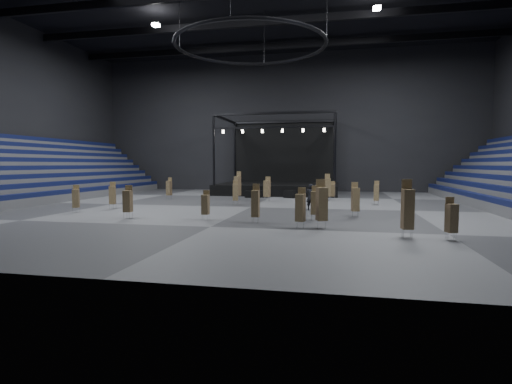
% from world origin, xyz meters
% --- Properties ---
extents(floor, '(50.00, 50.00, 0.00)m').
position_xyz_m(floor, '(0.00, 0.00, 0.00)').
color(floor, '#565659').
rests_on(floor, ground).
extents(wall_back, '(50.00, 0.20, 18.00)m').
position_xyz_m(wall_back, '(0.00, 21.00, 9.00)').
color(wall_back, black).
rests_on(wall_back, ground).
extents(bleachers_left, '(7.20, 40.00, 6.40)m').
position_xyz_m(bleachers_left, '(-22.94, 0.00, 1.73)').
color(bleachers_left, '#535356').
rests_on(bleachers_left, floor).
extents(stage, '(14.00, 10.00, 9.20)m').
position_xyz_m(stage, '(0.00, 16.24, 1.45)').
color(stage, black).
rests_on(stage, floor).
extents(truss_ring, '(12.30, 12.30, 5.15)m').
position_xyz_m(truss_ring, '(-0.00, 0.00, 13.00)').
color(truss_ring, black).
rests_on(truss_ring, ceiling).
extents(flight_case_left, '(1.13, 0.64, 0.72)m').
position_xyz_m(flight_case_left, '(-2.06, 9.14, 0.36)').
color(flight_case_left, black).
rests_on(flight_case_left, floor).
extents(flight_case_mid, '(1.22, 0.85, 0.74)m').
position_xyz_m(flight_case_mid, '(-0.86, 9.68, 0.37)').
color(flight_case_mid, black).
rests_on(flight_case_mid, floor).
extents(flight_case_right, '(1.36, 1.06, 0.81)m').
position_xyz_m(flight_case_right, '(2.08, 9.57, 0.41)').
color(flight_case_right, black).
rests_on(flight_case_right, floor).
extents(chair_stack_0, '(0.52, 0.52, 1.85)m').
position_xyz_m(chair_stack_0, '(6.49, 8.01, 1.00)').
color(chair_stack_0, silver).
rests_on(chair_stack_0, floor).
extents(chair_stack_1, '(0.69, 0.69, 2.70)m').
position_xyz_m(chair_stack_1, '(6.15, -9.78, 1.40)').
color(chair_stack_1, silver).
rests_on(chair_stack_1, floor).
extents(chair_stack_2, '(0.58, 0.58, 2.14)m').
position_xyz_m(chair_stack_2, '(-10.40, -3.41, 1.13)').
color(chair_stack_2, silver).
rests_on(chair_stack_2, floor).
extents(chair_stack_3, '(0.45, 0.45, 2.35)m').
position_xyz_m(chair_stack_3, '(2.17, -8.47, 1.20)').
color(chair_stack_3, silver).
rests_on(chair_stack_3, floor).
extents(chair_stack_4, '(0.55, 0.55, 2.01)m').
position_xyz_m(chair_stack_4, '(12.19, -11.99, 1.06)').
color(chair_stack_4, silver).
rests_on(chair_stack_4, floor).
extents(chair_stack_5, '(0.57, 0.57, 2.25)m').
position_xyz_m(chair_stack_5, '(5.01, -9.93, 1.17)').
color(chair_stack_5, silver).
rests_on(chair_stack_5, floor).
extents(chair_stack_6, '(0.68, 0.68, 2.81)m').
position_xyz_m(chair_stack_6, '(-2.72, 6.39, 1.44)').
color(chair_stack_6, silver).
rests_on(chair_stack_6, floor).
extents(chair_stack_7, '(0.57, 0.57, 2.33)m').
position_xyz_m(chair_stack_7, '(8.16, -4.40, 1.21)').
color(chair_stack_7, silver).
rests_on(chair_stack_7, floor).
extents(chair_stack_8, '(0.65, 0.65, 2.36)m').
position_xyz_m(chair_stack_8, '(0.41, 5.38, 1.25)').
color(chair_stack_8, silver).
rests_on(chair_stack_8, floor).
extents(chair_stack_9, '(0.48, 0.48, 2.17)m').
position_xyz_m(chair_stack_9, '(5.60, -6.70, 1.14)').
color(chair_stack_9, silver).
rests_on(chair_stack_9, floor).
extents(chair_stack_10, '(0.53, 0.53, 2.15)m').
position_xyz_m(chair_stack_10, '(-6.40, -8.15, 1.15)').
color(chair_stack_10, silver).
rests_on(chair_stack_10, floor).
extents(chair_stack_11, '(0.58, 0.58, 2.01)m').
position_xyz_m(chair_stack_11, '(-11.72, -6.07, 1.07)').
color(chair_stack_11, silver).
rests_on(chair_stack_11, floor).
extents(chair_stack_12, '(0.50, 0.50, 2.08)m').
position_xyz_m(chair_stack_12, '(10.29, 4.15, 1.09)').
color(chair_stack_12, silver).
rests_on(chair_stack_12, floor).
extents(chair_stack_13, '(0.53, 0.53, 2.15)m').
position_xyz_m(chair_stack_13, '(-1.72, 1.69, 1.13)').
color(chair_stack_13, silver).
rests_on(chair_stack_13, floor).
extents(chair_stack_14, '(0.53, 0.53, 2.18)m').
position_xyz_m(chair_stack_14, '(-9.77, 5.93, 1.14)').
color(chair_stack_14, silver).
rests_on(chair_stack_14, floor).
extents(chair_stack_15, '(0.44, 0.44, 1.89)m').
position_xyz_m(chair_stack_15, '(-1.18, -7.89, 1.01)').
color(chair_stack_15, silver).
rests_on(chair_stack_15, floor).
extents(chair_stack_16, '(0.59, 0.59, 2.61)m').
position_xyz_m(chair_stack_16, '(6.03, 7.11, 1.35)').
color(chair_stack_16, silver).
rests_on(chair_stack_16, floor).
extents(chair_stack_17, '(0.58, 0.58, 2.81)m').
position_xyz_m(chair_stack_17, '(10.30, -11.72, 1.43)').
color(chair_stack_17, silver).
rests_on(chair_stack_17, floor).
extents(man_center, '(0.81, 0.60, 2.03)m').
position_xyz_m(man_center, '(4.96, -1.13, 1.01)').
color(man_center, black).
rests_on(man_center, floor).
extents(crew_member, '(0.65, 0.82, 1.66)m').
position_xyz_m(crew_member, '(6.00, -0.78, 0.83)').
color(crew_member, black).
rests_on(crew_member, floor).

